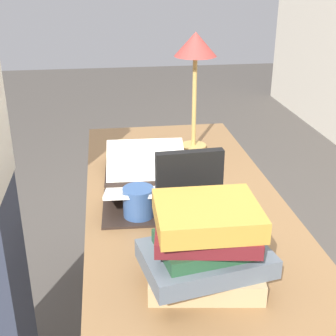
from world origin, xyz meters
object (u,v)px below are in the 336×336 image
Objects in this scene: book_standing_upright at (189,198)px; coffee_mug at (139,203)px; book_stack_tall at (206,247)px; reading_lamp at (195,54)px; open_book at (148,180)px.

book_standing_upright is 0.22m from coffee_mug.
coffee_mug is (-0.36, -0.13, -0.06)m from book_stack_tall.
open_book is at bearing -32.71° from reading_lamp.
book_stack_tall is at bearing 20.13° from coffee_mug.
open_book is 2.06× the size of book_standing_upright.
coffee_mug is at bearing -143.13° from book_standing_upright.
book_standing_upright is 2.20× the size of coffee_mug.
book_standing_upright reaches higher than open_book.
open_book is 0.57m from reading_lamp.
reading_lamp is at bearing 170.85° from book_stack_tall.
open_book is at bearing 166.59° from coffee_mug.
reading_lamp reaches higher than coffee_mug.
coffee_mug is at bearing -159.87° from book_stack_tall.
open_book is 4.55× the size of coffee_mug.
book_stack_tall reaches higher than open_book.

